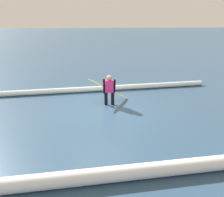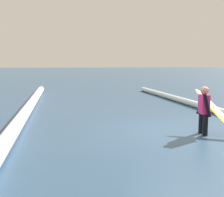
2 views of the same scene
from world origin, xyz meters
name	(u,v)px [view 2 (image 2 of 2)]	position (x,y,z in m)	size (l,w,h in m)	color
ground_plane	(181,131)	(0.00, 0.00, 0.00)	(192.51, 192.51, 0.00)	#2D4966
surfer	(204,108)	(-0.40, -0.46, 0.70)	(0.52, 0.28, 1.27)	black
surfboard	(218,113)	(-0.43, -0.85, 0.56)	(1.90, 0.79, 1.16)	yellow
wave_crest_foreground	(212,109)	(2.75, -2.25, 0.13)	(0.26, 0.26, 16.93)	white
wave_crest_midground	(4,143)	(-1.24, 4.40, 0.18)	(0.35, 0.35, 25.24)	white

